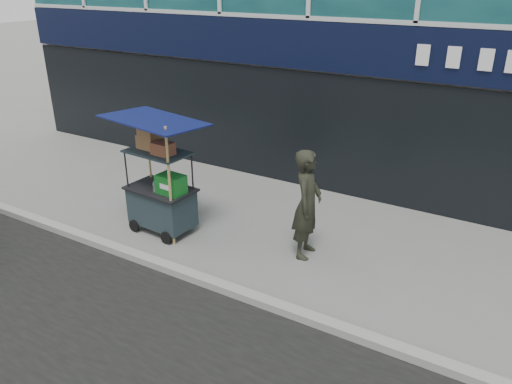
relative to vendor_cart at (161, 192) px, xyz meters
The scene contains 4 objects.
ground 1.60m from the vendor_cart, 33.59° to the right, with size 80.00×80.00×0.00m, color slate.
curb 1.69m from the vendor_cart, 39.78° to the right, with size 80.00×0.18×0.12m, color gray.
vendor_cart is the anchor object (origin of this frame).
vendor_man 2.56m from the vendor_cart, 12.28° to the left, with size 0.65×0.42×1.78m, color black.
Camera 1 is at (4.20, -5.09, 4.18)m, focal length 35.00 mm.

